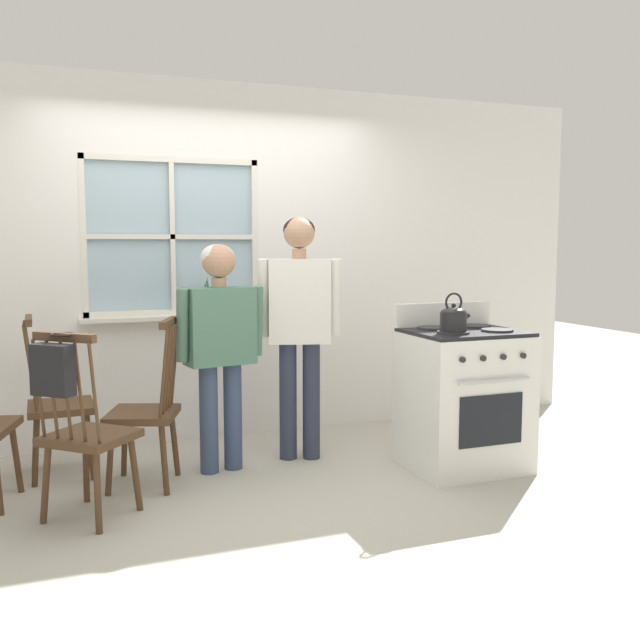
# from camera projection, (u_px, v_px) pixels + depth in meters

# --- Properties ---
(ground_plane) EXTENTS (16.00, 16.00, 0.00)m
(ground_plane) POSITION_uv_depth(u_px,v_px,m) (266.00, 494.00, 4.26)
(ground_plane) COLOR #B2AD9E
(wall_back) EXTENTS (6.40, 0.16, 2.70)m
(wall_back) POSITION_uv_depth(u_px,v_px,m) (214.00, 264.00, 5.43)
(wall_back) COLOR white
(wall_back) RESTS_ON ground_plane
(chair_by_window) EXTENTS (0.58, 0.58, 1.04)m
(chair_by_window) POSITION_uv_depth(u_px,v_px,m) (87.00, 436.00, 3.83)
(chair_by_window) COLOR #4C331E
(chair_by_window) RESTS_ON ground_plane
(chair_near_wall) EXTENTS (0.52, 0.53, 1.04)m
(chair_near_wall) POSITION_uv_depth(u_px,v_px,m) (146.00, 413.00, 4.37)
(chair_near_wall) COLOR #4C331E
(chair_near_wall) RESTS_ON ground_plane
(chair_center_cluster) EXTENTS (0.41, 0.43, 1.04)m
(chair_center_cluster) POSITION_uv_depth(u_px,v_px,m) (57.00, 406.00, 4.56)
(chair_center_cluster) COLOR #4C331E
(chair_center_cluster) RESTS_ON ground_plane
(person_elderly_left) EXTENTS (0.60, 0.28, 1.49)m
(person_elderly_left) POSITION_uv_depth(u_px,v_px,m) (220.00, 333.00, 4.61)
(person_elderly_left) COLOR #384766
(person_elderly_left) RESTS_ON ground_plane
(person_teen_center) EXTENTS (0.58, 0.32, 1.67)m
(person_teen_center) POSITION_uv_depth(u_px,v_px,m) (299.00, 312.00, 4.86)
(person_teen_center) COLOR #2D3347
(person_teen_center) RESTS_ON ground_plane
(stove) EXTENTS (0.73, 0.68, 1.08)m
(stove) POSITION_uv_depth(u_px,v_px,m) (463.00, 398.00, 4.73)
(stove) COLOR white
(stove) RESTS_ON ground_plane
(kettle) EXTENTS (0.21, 0.17, 0.25)m
(kettle) POSITION_uv_depth(u_px,v_px,m) (454.00, 318.00, 4.49)
(kettle) COLOR black
(kettle) RESTS_ON stove
(potted_plant) EXTENTS (0.14, 0.13, 0.30)m
(potted_plant) POSITION_uv_depth(u_px,v_px,m) (207.00, 303.00, 5.34)
(potted_plant) COLOR #42474C
(potted_plant) RESTS_ON wall_back
(handbag) EXTENTS (0.25, 0.25, 0.31)m
(handbag) POSITION_uv_depth(u_px,v_px,m) (53.00, 369.00, 3.58)
(handbag) COLOR black
(handbag) RESTS_ON chair_by_window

